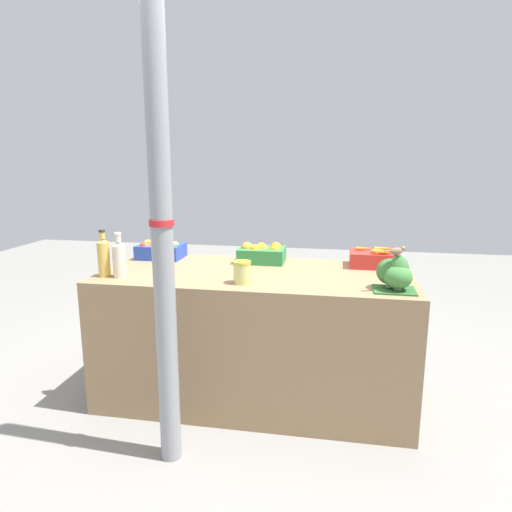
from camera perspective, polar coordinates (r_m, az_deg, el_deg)
ground_plane at (r=3.13m, az=-0.00°, el=-16.73°), size 10.00×10.00×0.00m
market_table at (r=2.95m, az=-0.00°, el=-9.73°), size 1.90×0.87×0.82m
support_pole at (r=2.17m, az=-11.61°, el=1.26°), size 0.12×0.12×2.22m
apple_crate at (r=3.27m, az=-11.99°, el=0.80°), size 0.31×0.23×0.13m
orange_crate at (r=3.08m, az=0.75°, el=0.39°), size 0.31×0.23×0.14m
carrot_crate at (r=3.05m, az=14.60°, el=-0.30°), size 0.31×0.23×0.13m
broccoli_pile at (r=2.53m, az=17.07°, el=-2.22°), size 0.22×0.20×0.19m
juice_bottle_golden at (r=2.84m, az=-18.51°, el=-0.06°), size 0.07×0.07×0.28m
juice_bottle_cloudy at (r=2.80m, az=-16.74°, el=-0.29°), size 0.08×0.08×0.27m
pickle_jar at (r=2.56m, az=-1.76°, el=-2.03°), size 0.10×0.10×0.13m
sparrow_bird at (r=2.48m, az=17.21°, el=0.61°), size 0.12×0.08×0.05m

